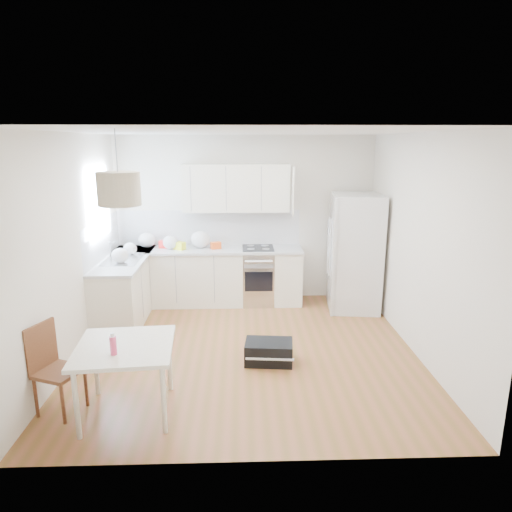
{
  "coord_description": "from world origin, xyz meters",
  "views": [
    {
      "loc": [
        -0.08,
        -5.36,
        2.59
      ],
      "look_at": [
        0.12,
        0.4,
        1.14
      ],
      "focal_mm": 32.0,
      "sensor_mm": 36.0,
      "label": 1
    }
  ],
  "objects_px": {
    "refrigerator": "(356,252)",
    "dining_table": "(125,353)",
    "gym_bag": "(269,352)",
    "dining_chair": "(59,370)"
  },
  "relations": [
    {
      "from": "dining_table",
      "to": "dining_chair",
      "type": "distance_m",
      "value": 0.68
    },
    {
      "from": "refrigerator",
      "to": "gym_bag",
      "type": "height_order",
      "value": "refrigerator"
    },
    {
      "from": "dining_table",
      "to": "gym_bag",
      "type": "bearing_deg",
      "value": 30.09
    },
    {
      "from": "refrigerator",
      "to": "dining_table",
      "type": "height_order",
      "value": "refrigerator"
    },
    {
      "from": "refrigerator",
      "to": "dining_table",
      "type": "distance_m",
      "value": 4.1
    },
    {
      "from": "gym_bag",
      "to": "refrigerator",
      "type": "bearing_deg",
      "value": 57.37
    },
    {
      "from": "refrigerator",
      "to": "dining_table",
      "type": "bearing_deg",
      "value": -129.26
    },
    {
      "from": "dining_chair",
      "to": "gym_bag",
      "type": "relative_size",
      "value": 1.59
    },
    {
      "from": "dining_table",
      "to": "refrigerator",
      "type": "bearing_deg",
      "value": 39.81
    },
    {
      "from": "refrigerator",
      "to": "dining_table",
      "type": "relative_size",
      "value": 1.87
    }
  ]
}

